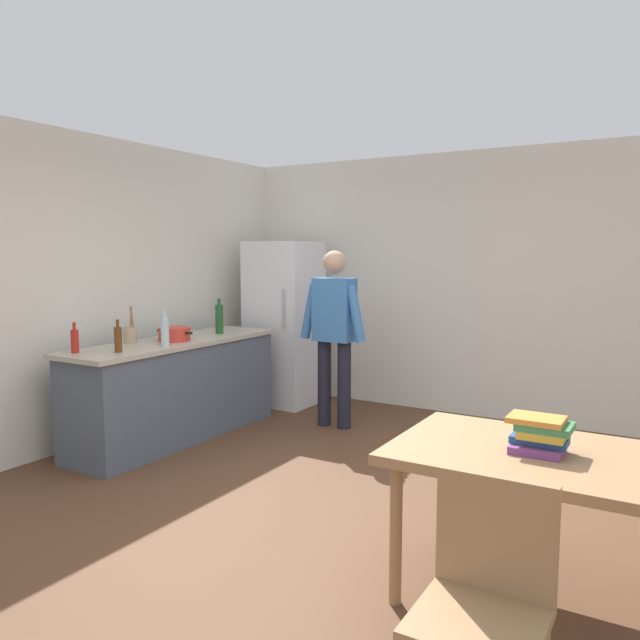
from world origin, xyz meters
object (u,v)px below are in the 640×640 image
cooking_pot (174,334)px  bottle_water_clear (165,331)px  dining_table (544,468)px  bottle_beer_brown (118,339)px  bottle_sauce_red (75,341)px  bottle_wine_green (219,319)px  book_stack (540,434)px  utensil_jar (130,334)px  person (334,327)px  refrigerator (284,323)px  chair (485,593)px

cooking_pot → bottle_water_clear: bearing=-60.2°
dining_table → bottle_beer_brown: (-3.30, 0.37, 0.33)m
bottle_water_clear → bottle_beer_brown: bearing=-101.1°
bottle_sauce_red → bottle_wine_green: bearing=81.5°
bottle_water_clear → book_stack: (3.19, -0.80, -0.19)m
bottle_wine_green → utensil_jar: bearing=-106.6°
bottle_water_clear → book_stack: size_ratio=1.06×
dining_table → person: bearing=137.6°
dining_table → book_stack: bearing=-160.6°
refrigerator → bottle_wine_green: (-0.05, -1.05, 0.15)m
refrigerator → bottle_water_clear: bearing=-87.4°
bottle_sauce_red → bottle_beer_brown: bottle_beer_brown is taller
refrigerator → cooking_pot: (-0.07, -1.64, 0.06)m
bottle_sauce_red → cooking_pot: bearing=77.5°
book_stack → dining_table: bearing=19.4°
dining_table → cooking_pot: size_ratio=3.50×
cooking_pot → bottle_wine_green: bottle_wine_green is taller
dining_table → utensil_jar: 3.70m
cooking_pot → bottle_wine_green: bearing=87.6°
utensil_jar → bottle_wine_green: bottle_wine_green is taller
person → book_stack: person is taller
bottle_water_clear → refrigerator: bearing=92.6°
dining_table → chair: size_ratio=1.54×
chair → utensil_jar: utensil_jar is taller
cooking_pot → bottle_sauce_red: 0.91m
chair → bottle_beer_brown: (-3.30, 1.34, 0.47)m
chair → bottle_water_clear: bearing=144.0°
cooking_pot → bottle_wine_green: (0.02, 0.59, 0.09)m
person → cooking_pot: 1.49m
utensil_jar → bottle_beer_brown: utensil_jar is taller
book_stack → chair: bearing=-88.6°
book_stack → cooking_pot: bearing=162.2°
person → bottle_sauce_red: (-1.22, -1.97, 0.02)m
bottle_wine_green → bottle_water_clear: bearing=-81.2°
bottle_sauce_red → refrigerator: bearing=84.0°
dining_table → utensil_jar: utensil_jar is taller
refrigerator → bottle_wine_green: refrigerator is taller
chair → utensil_jar: 4.03m
refrigerator → cooking_pot: size_ratio=4.50×
chair → cooking_pot: bearing=141.6°
person → utensil_jar: 1.86m
dining_table → cooking_pot: cooking_pot is taller
bottle_water_clear → chair: bearing=-28.7°
person → cooking_pot: person is taller
chair → bottle_beer_brown: size_ratio=3.50×
refrigerator → bottle_water_clear: refrigerator is taller
chair → book_stack: (-0.02, 0.96, 0.30)m
bottle_wine_green → cooking_pot: bearing=-92.4°
dining_table → utensil_jar: bearing=167.9°
bottle_wine_green → bottle_water_clear: 0.87m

